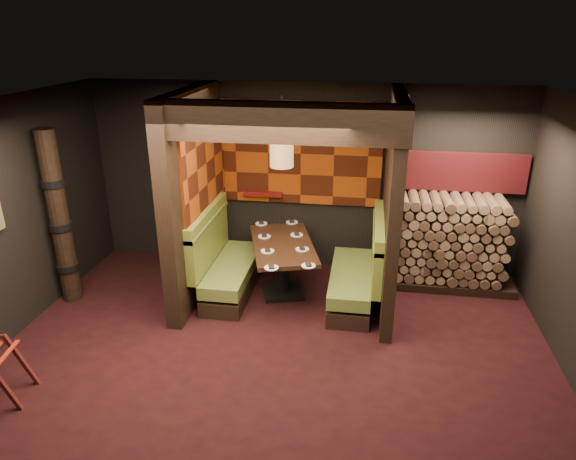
# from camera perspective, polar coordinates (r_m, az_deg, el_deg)

# --- Properties ---
(floor) EXTENTS (6.50, 5.50, 0.02)m
(floor) POSITION_cam_1_polar(r_m,az_deg,el_deg) (6.04, -1.98, -14.94)
(floor) COLOR black
(floor) RESTS_ON ground
(ceiling) EXTENTS (6.50, 5.50, 0.02)m
(ceiling) POSITION_cam_1_polar(r_m,az_deg,el_deg) (4.89, -2.42, 13.09)
(ceiling) COLOR black
(ceiling) RESTS_ON ground
(wall_back) EXTENTS (6.50, 0.02, 2.85)m
(wall_back) POSITION_cam_1_polar(r_m,az_deg,el_deg) (7.87, 1.65, 5.79)
(wall_back) COLOR black
(wall_back) RESTS_ON ground
(wall_front) EXTENTS (6.50, 0.02, 2.85)m
(wall_front) POSITION_cam_1_polar(r_m,az_deg,el_deg) (3.09, -12.81, -23.68)
(wall_front) COLOR black
(wall_front) RESTS_ON ground
(partition_left) EXTENTS (0.20, 2.20, 2.85)m
(partition_left) POSITION_cam_1_polar(r_m,az_deg,el_deg) (7.13, -10.36, 3.72)
(partition_left) COLOR black
(partition_left) RESTS_ON floor
(partition_right) EXTENTS (0.15, 2.10, 2.85)m
(partition_right) POSITION_cam_1_polar(r_m,az_deg,el_deg) (6.81, 11.42, 2.76)
(partition_right) COLOR black
(partition_right) RESTS_ON floor
(header_beam) EXTENTS (2.85, 0.18, 0.44)m
(header_beam) POSITION_cam_1_polar(r_m,az_deg,el_deg) (5.61, -1.23, 11.86)
(header_beam) COLOR black
(header_beam) RESTS_ON partition_left
(tapa_back_panel) EXTENTS (2.40, 0.06, 1.55)m
(tapa_back_panel) POSITION_cam_1_polar(r_m,az_deg,el_deg) (7.72, 1.45, 8.51)
(tapa_back_panel) COLOR #91370B
(tapa_back_panel) RESTS_ON wall_back
(tapa_side_panel) EXTENTS (0.04, 1.85, 1.45)m
(tapa_side_panel) POSITION_cam_1_polar(r_m,az_deg,el_deg) (7.13, -9.22, 7.36)
(tapa_side_panel) COLOR #91370B
(tapa_side_panel) RESTS_ON partition_left
(lacquer_shelf) EXTENTS (0.60, 0.12, 0.07)m
(lacquer_shelf) POSITION_cam_1_polar(r_m,az_deg,el_deg) (7.93, -2.78, 4.05)
(lacquer_shelf) COLOR #61110E
(lacquer_shelf) RESTS_ON wall_back
(booth_bench_left) EXTENTS (0.68, 1.60, 1.14)m
(booth_bench_left) POSITION_cam_1_polar(r_m,az_deg,el_deg) (7.40, -6.97, -3.96)
(booth_bench_left) COLOR black
(booth_bench_left) RESTS_ON floor
(booth_bench_right) EXTENTS (0.68, 1.60, 1.14)m
(booth_bench_right) POSITION_cam_1_polar(r_m,az_deg,el_deg) (7.15, 7.87, -4.98)
(booth_bench_right) COLOR black
(booth_bench_right) RESTS_ON floor
(dining_table) EXTENTS (1.19, 1.66, 0.79)m
(dining_table) POSITION_cam_1_polar(r_m,az_deg,el_deg) (7.21, -0.59, -3.18)
(dining_table) COLOR black
(dining_table) RESTS_ON floor
(place_settings) EXTENTS (1.06, 1.78, 0.03)m
(place_settings) POSITION_cam_1_polar(r_m,az_deg,el_deg) (7.11, -0.59, -1.38)
(place_settings) COLOR white
(place_settings) RESTS_ON dining_table
(pendant_lamp) EXTENTS (0.31, 0.31, 0.96)m
(pendant_lamp) POSITION_cam_1_polar(r_m,az_deg,el_deg) (6.65, -0.71, 8.94)
(pendant_lamp) COLOR olive
(pendant_lamp) RESTS_ON ceiling
(totem_column) EXTENTS (0.31, 0.31, 2.40)m
(totem_column) POSITION_cam_1_polar(r_m,az_deg,el_deg) (7.48, -24.03, 1.04)
(totem_column) COLOR black
(totem_column) RESTS_ON floor
(firewood_stack) EXTENTS (1.73, 0.70, 1.36)m
(firewood_stack) POSITION_cam_1_polar(r_m,az_deg,el_deg) (7.78, 18.12, -1.32)
(firewood_stack) COLOR black
(firewood_stack) RESTS_ON floor
(mosaic_header) EXTENTS (1.83, 0.10, 0.56)m
(mosaic_header) POSITION_cam_1_polar(r_m,az_deg,el_deg) (7.79, 18.61, 6.14)
(mosaic_header) COLOR maroon
(mosaic_header) RESTS_ON wall_back
(bay_front_post) EXTENTS (0.08, 0.08, 2.85)m
(bay_front_post) POSITION_cam_1_polar(r_m,az_deg,el_deg) (7.06, 12.09, 3.40)
(bay_front_post) COLOR black
(bay_front_post) RESTS_ON floor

